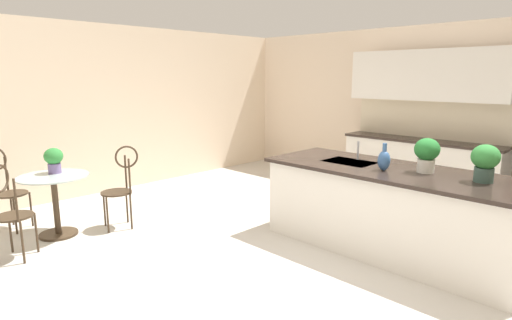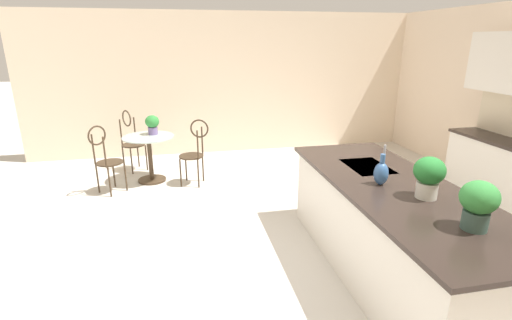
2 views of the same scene
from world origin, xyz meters
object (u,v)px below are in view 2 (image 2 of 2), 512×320
Objects in this scene: chair_near_window at (131,138)px; potted_plant_counter_near at (429,175)px; bistro_table at (150,154)px; potted_plant_counter_far at (479,202)px; chair_by_island at (194,149)px; chair_toward_desk at (105,156)px; vase_on_counter at (381,173)px; potted_plant_on_table at (152,124)px.

potted_plant_counter_near is (4.00, 2.82, 0.55)m from chair_near_window.
potted_plant_counter_far is at bearing 32.22° from bistro_table.
chair_near_window and chair_by_island have the same top height.
vase_on_counter is at bearing 47.43° from chair_toward_desk.
bistro_table is 0.74m from chair_near_window.
chair_by_island is 4.07m from potted_plant_counter_far.
chair_near_window is at bearing -144.56° from vase_on_counter.
bistro_table is at bearing 123.98° from chair_toward_desk.
chair_toward_desk is at bearing -51.71° from potted_plant_on_table.
potted_plant_counter_near reaches higher than chair_by_island.
potted_plant_counter_near and potted_plant_counter_far have the same top height.
potted_plant_counter_near is (3.36, 2.48, 0.68)m from bistro_table.
chair_by_island reaches higher than bistro_table.
bistro_table is at bearing -143.13° from vase_on_counter.
bistro_table is 2.26× the size of potted_plant_counter_near.
potted_plant_on_table reaches higher than chair_toward_desk.
chair_near_window is 1.00× the size of chair_by_island.
potted_plant_on_table is at bearing 128.29° from chair_toward_desk.
chair_by_island is at bearing -150.11° from vase_on_counter.
potted_plant_counter_near is 1.23× the size of vase_on_counter.
vase_on_counter reaches higher than chair_near_window.
potted_plant_counter_near is at bearing 178.57° from potted_plant_counter_far.
bistro_table is 0.72m from chair_toward_desk.
potted_plant_on_table is at bearing -145.05° from vase_on_counter.
chair_by_island is at bearing -149.84° from potted_plant_counter_near.
potted_plant_counter_far is 1.23× the size of vase_on_counter.
bistro_table is 2.26× the size of potted_plant_counter_far.
potted_plant_on_table is 4.24m from potted_plant_counter_near.
potted_plant_on_table is at bearing -145.32° from potted_plant_counter_near.
vase_on_counter reaches higher than chair_by_island.
bistro_table is 0.77× the size of chair_toward_desk.
vase_on_counter is (3.13, 2.19, 0.11)m from potted_plant_on_table.
chair_near_window is at bearing 166.59° from chair_toward_desk.
potted_plant_on_table is 0.87× the size of potted_plant_counter_near.
potted_plant_counter_near is 1.00× the size of potted_plant_counter_far.
potted_plant_counter_near reaches higher than chair_toward_desk.
chair_near_window is 2.94× the size of potted_plant_counter_near.
potted_plant_counter_near reaches higher than vase_on_counter.
chair_near_window is 1.00× the size of chair_toward_desk.
potted_plant_counter_far is 0.93m from vase_on_counter.
chair_by_island is 2.94× the size of potted_plant_counter_near.
vase_on_counter is at bearing 35.44° from chair_near_window.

